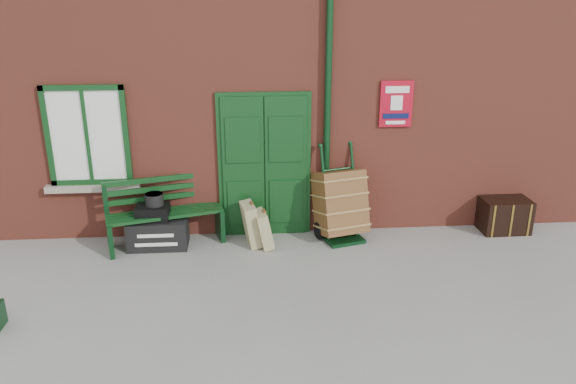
{
  "coord_description": "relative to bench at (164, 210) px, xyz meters",
  "views": [
    {
      "loc": [
        -0.59,
        -6.77,
        3.68
      ],
      "look_at": [
        -0.01,
        0.6,
        1.0
      ],
      "focal_mm": 35.0,
      "sensor_mm": 36.0,
      "label": 1
    }
  ],
  "objects": [
    {
      "name": "station_building",
      "position": [
        1.84,
        2.27,
        1.63
      ],
      "size": [
        10.3,
        4.3,
        4.36
      ],
      "color": "brown",
      "rests_on": "ground"
    },
    {
      "name": "ground",
      "position": [
        1.84,
        -1.23,
        -0.53
      ],
      "size": [
        80.0,
        80.0,
        0.0
      ],
      "primitive_type": "plane",
      "color": "gray",
      "rests_on": "ground"
    },
    {
      "name": "strongbox",
      "position": [
        -0.14,
        -0.13,
        0.02
      ],
      "size": [
        0.49,
        0.35,
        0.22
      ],
      "primitive_type": "cube",
      "rotation": [
        0.0,
        0.0,
        -0.0
      ],
      "color": "black",
      "rests_on": "houdini_trunk"
    },
    {
      "name": "suitcase_back",
      "position": [
        1.31,
        -0.17,
        -0.2
      ],
      "size": [
        0.36,
        0.5,
        0.66
      ],
      "primitive_type": "cube",
      "rotation": [
        0.0,
        -0.15,
        0.18
      ],
      "color": "tan",
      "rests_on": "ground"
    },
    {
      "name": "porter_trolley",
      "position": [
        2.69,
        -0.0,
        0.03
      ],
      "size": [
        0.88,
        0.92,
        1.45
      ],
      "rotation": [
        0.0,
        0.0,
        0.28
      ],
      "color": "black",
      "rests_on": "ground"
    },
    {
      "name": "suitcase_front",
      "position": [
        1.49,
        -0.27,
        -0.25
      ],
      "size": [
        0.34,
        0.46,
        0.57
      ],
      "primitive_type": "cube",
      "rotation": [
        0.0,
        -0.2,
        0.18
      ],
      "color": "tan",
      "rests_on": "ground"
    },
    {
      "name": "hatbox",
      "position": [
        -0.11,
        -0.1,
        0.22
      ],
      "size": [
        0.27,
        0.27,
        0.18
      ],
      "primitive_type": "cylinder",
      "rotation": [
        0.0,
        0.0,
        -0.0
      ],
      "color": "black",
      "rests_on": "strongbox"
    },
    {
      "name": "bench",
      "position": [
        0.0,
        0.0,
        0.0
      ],
      "size": [
        1.79,
        0.97,
        1.06
      ],
      "rotation": [
        0.0,
        0.0,
        0.27
      ],
      "color": "#0F3715",
      "rests_on": "ground"
    },
    {
      "name": "dark_trunk",
      "position": [
        5.37,
        0.02,
        -0.26
      ],
      "size": [
        0.75,
        0.5,
        0.54
      ],
      "primitive_type": "cube",
      "rotation": [
        0.0,
        0.0,
        0.01
      ],
      "color": "black",
      "rests_on": "ground"
    },
    {
      "name": "houdini_trunk",
      "position": [
        -0.09,
        -0.13,
        -0.31
      ],
      "size": [
        0.88,
        0.49,
        0.44
      ],
      "primitive_type": "cube",
      "rotation": [
        0.0,
        0.0,
        -0.0
      ],
      "color": "black",
      "rests_on": "ground"
    }
  ]
}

